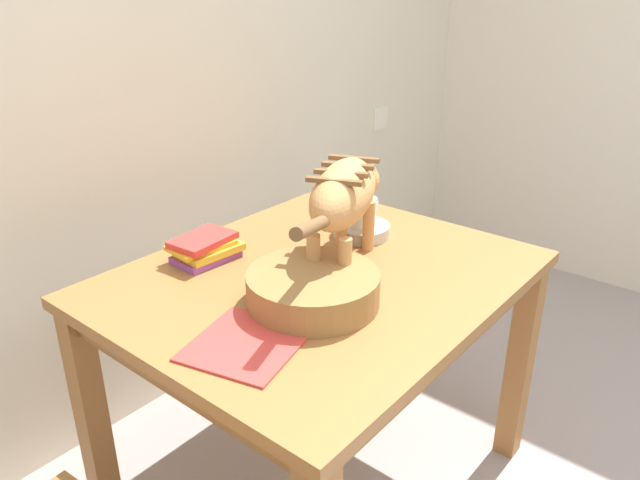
# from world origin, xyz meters

# --- Properties ---
(wall_rear) EXTENTS (4.84, 0.11, 2.50)m
(wall_rear) POSITION_xyz_m (0.00, 1.89, 1.25)
(wall_rear) COLOR silver
(wall_rear) RESTS_ON ground_plane
(dining_table) EXTENTS (1.13, 0.93, 0.75)m
(dining_table) POSITION_xyz_m (0.08, 1.09, 0.66)
(dining_table) COLOR #9F6836
(dining_table) RESTS_ON ground_plane
(cat) EXTENTS (0.65, 0.32, 0.31)m
(cat) POSITION_xyz_m (0.16, 1.07, 0.97)
(cat) COLOR tan
(cat) RESTS_ON dining_table
(saucer_bowl) EXTENTS (0.18, 0.18, 0.04)m
(saucer_bowl) POSITION_xyz_m (0.37, 1.16, 0.77)
(saucer_bowl) COLOR #B9B0A6
(saucer_bowl) RESTS_ON dining_table
(coffee_mug) EXTENTS (0.13, 0.09, 0.09)m
(coffee_mug) POSITION_xyz_m (0.37, 1.16, 0.84)
(coffee_mug) COLOR white
(coffee_mug) RESTS_ON saucer_bowl
(magazine) EXTENTS (0.30, 0.29, 0.01)m
(magazine) POSITION_xyz_m (-0.30, 0.99, 0.76)
(magazine) COLOR #D53E39
(magazine) RESTS_ON dining_table
(book_stack) EXTENTS (0.21, 0.15, 0.07)m
(book_stack) POSITION_xyz_m (-0.07, 1.40, 0.79)
(book_stack) COLOR purple
(book_stack) RESTS_ON dining_table
(wicker_basket) EXTENTS (0.33, 0.33, 0.09)m
(wicker_basket) POSITION_xyz_m (-0.06, 1.00, 0.80)
(wicker_basket) COLOR olive
(wicker_basket) RESTS_ON dining_table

